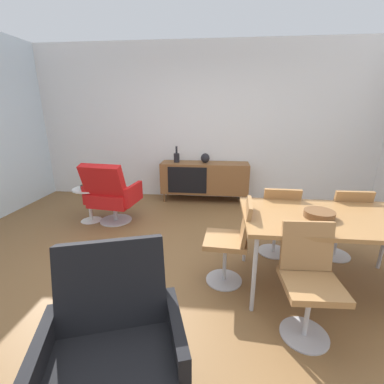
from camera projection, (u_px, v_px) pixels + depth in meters
The scene contains 15 objects.
ground_plane at pixel (190, 269), 2.84m from camera, with size 8.32×8.32×0.00m, color brown.
wall_back at pixel (205, 124), 4.89m from camera, with size 6.80×0.12×2.80m, color white.
sideboard at pixel (204, 178), 4.89m from camera, with size 1.60×0.45×0.72m.
vase_cobalt at pixel (205, 158), 4.78m from camera, with size 0.16×0.16×0.17m.
vase_sculptural_dark at pixel (177, 157), 4.83m from camera, with size 0.11×0.11×0.29m.
dining_table at pixel (333, 220), 2.35m from camera, with size 1.60×0.90×0.74m.
wooden_bowl_on_table at pixel (319, 214), 2.30m from camera, with size 0.26×0.26×0.06m, color brown.
dining_chair_front_left at pixel (309, 278), 1.92m from camera, with size 0.42×0.44×0.86m.
dining_chair_back_left at pixel (278, 218), 2.99m from camera, with size 0.41×0.44×0.86m.
dining_chair_back_right at pixel (343, 221), 2.92m from camera, with size 0.41×0.44×0.86m.
dining_chair_near_window at pixel (232, 239), 2.50m from camera, with size 0.45×0.43×0.86m.
lounge_chair_red at pixel (111, 193), 3.88m from camera, with size 0.78×0.73×0.95m.
armchair_black_shell at pixel (114, 338), 1.42m from camera, with size 0.84×0.81×0.95m.
side_table_round at pixel (89, 201), 4.00m from camera, with size 0.44×0.44×0.52m.
fruit_bowl at pixel (87, 186), 3.93m from camera, with size 0.20×0.20×0.11m.
Camera 1 is at (0.28, -2.45, 1.64)m, focal length 24.60 mm.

